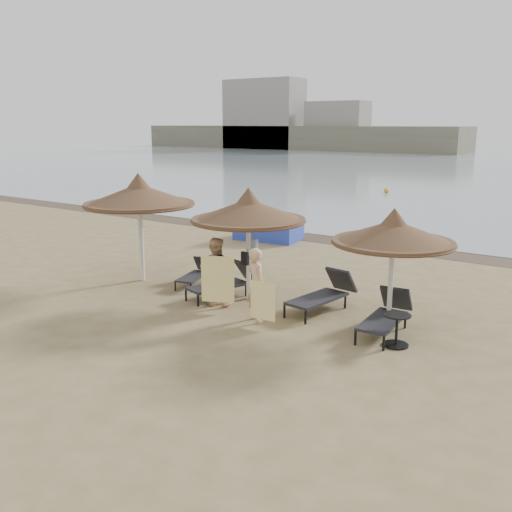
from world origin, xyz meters
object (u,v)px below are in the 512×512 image
Objects in this scene: lounger_far_left at (196,273)px; lounger_far_right at (387,314)px; person_right at (256,279)px; pedal_boat at (268,229)px; palapa_left at (139,195)px; palapa_right at (393,233)px; palapa_center at (248,211)px; person_left at (215,266)px; lounger_near_right at (324,293)px; lounger_near_left at (226,282)px; side_table at (397,331)px.

lounger_far_right is (6.02, -0.59, 0.09)m from lounger_far_left.
person_right reaches higher than pedal_boat.
pedal_boat is at bearing -28.99° from person_right.
lounger_far_left is (1.53, 0.63, -2.20)m from palapa_left.
palapa_left is 7.46m from palapa_right.
palapa_left reaches higher than palapa_right.
palapa_center is at bearing -67.36° from pedal_boat.
lounger_far_left is 2.20m from person_left.
lounger_near_right is at bearing 9.11° from palapa_center.
lounger_near_right is 1.08× the size of person_left.
lounger_near_left is at bearing -88.67° from person_left.
person_left is at bearing -55.01° from lounger_near_left.
palapa_center is 2.84m from lounger_near_right.
palapa_left is 1.91× the size of lounger_far_left.
lounger_far_right is (4.55, -0.10, 0.01)m from lounger_near_left.
palapa_center is 1.08× the size of palapa_right.
palapa_center reaches higher than lounger_near_right.
person_right is at bearing -163.37° from lounger_far_right.
lounger_near_right is (4.16, -0.01, 0.11)m from lounger_far_left.
person_right reaches higher than lounger_near_right.
palapa_left is 1.44× the size of lounger_near_right.
palapa_center is 1.46× the size of person_left.
lounger_near_right is at bearing 174.86° from palapa_right.
palapa_left is 3.68m from lounger_near_left.
lounger_near_right is at bearing -169.13° from person_left.
lounger_far_left is at bearing 2.25° from person_right.
palapa_right is 4.79m from lounger_near_left.
palapa_right is at bearing 178.69° from person_left.
pedal_boat is (-6.00, 6.53, 0.00)m from lounger_near_right.
lounger_near_right reaches higher than lounger_far_left.
person_right reaches higher than lounger_far_left.
side_table is (5.04, -0.76, -0.08)m from lounger_near_left.
palapa_center is 4.33× the size of side_table.
person_left is (-4.21, -1.06, -1.15)m from palapa_right.
palapa_left is 1.56× the size of person_left.
palapa_center reaches higher than pedal_boat.
palapa_left reaches higher than lounger_far_left.
pedal_boat is (-8.35, 7.77, 0.11)m from side_table.
palapa_center is 1.35× the size of lounger_near_right.
lounger_near_left reaches higher than lounger_far_left.
person_right is at bearing 149.58° from person_left.
lounger_far_right reaches higher than lounger_near_left.
person_right is (3.24, -1.64, 0.70)m from lounger_far_left.
lounger_far_left is at bearing -51.37° from person_left.
side_table is 0.26× the size of pedal_boat.
side_table is 3.36m from person_right.
palapa_right reaches higher than lounger_far_left.
person_right reaches higher than side_table.
lounger_far_left is 4.16m from lounger_near_right.
palapa_center reaches higher than side_table.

